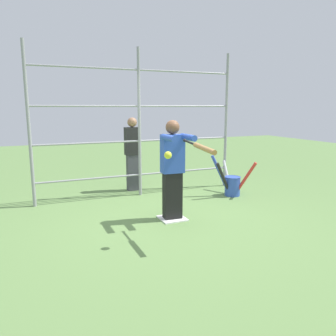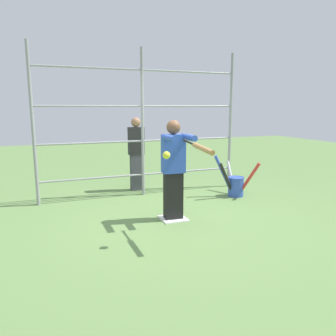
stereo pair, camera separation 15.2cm
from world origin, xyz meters
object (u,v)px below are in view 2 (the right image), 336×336
batter (174,167)px  baseball_bat_swinging (201,148)px  bystander_behind_fence (136,153)px  softball_in_flight (166,155)px  bat_bucket (235,184)px

batter → baseball_bat_swinging: bearing=88.6°
bystander_behind_fence → softball_in_flight: bearing=81.5°
batter → softball_in_flight: batter is taller
softball_in_flight → bystander_behind_fence: size_ratio=0.06×
batter → bystander_behind_fence: 2.03m
softball_in_flight → bystander_behind_fence: (-0.43, -2.88, -0.37)m
batter → baseball_bat_swinging: batter is taller
batter → softball_in_flight: 1.02m
batter → softball_in_flight: size_ratio=16.36×
batter → bat_bucket: size_ratio=1.64×
baseball_bat_swinging → bat_bucket: baseball_bat_swinging is taller
baseball_bat_swinging → bystander_behind_fence: bearing=-90.1°
batter → bystander_behind_fence: size_ratio=1.01×
softball_in_flight → bat_bucket: 2.87m
baseball_bat_swinging → bat_bucket: 2.67m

